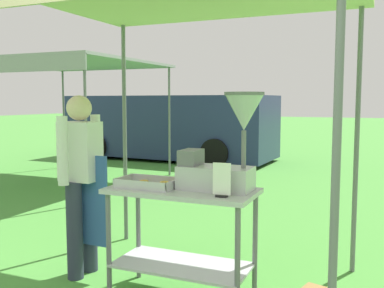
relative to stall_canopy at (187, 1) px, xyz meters
name	(u,v)px	position (x,y,z in m)	size (l,w,h in m)	color
ground_plane	(297,188)	(0.05, 4.79, -2.33)	(70.00, 70.00, 0.00)	#478E38
stall_canopy	(187,1)	(0.00, 0.00, 0.00)	(2.62, 2.14, 2.43)	slate
donut_cart	(182,219)	(0.00, -0.10, -1.68)	(1.15, 0.56, 0.88)	#B7B7BC
donut_tray	(150,184)	(-0.26, -0.14, -1.42)	(0.47, 0.29, 0.07)	#B7B7BC
donut_fryer	(225,150)	(0.33, -0.03, -1.13)	(0.65, 0.29, 0.74)	#B7B7BC
menu_sign	(222,183)	(0.38, -0.26, -1.34)	(0.13, 0.05, 0.24)	black
vendor	(81,176)	(-1.02, -0.01, -1.42)	(0.45, 0.53, 1.61)	#2D3347
van_navy	(170,126)	(-3.81, 7.48, -1.45)	(5.63, 2.28, 1.69)	navy
neighbour_tent	(69,66)	(-4.02, 3.61, -0.11)	(2.93, 3.02, 2.29)	slate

